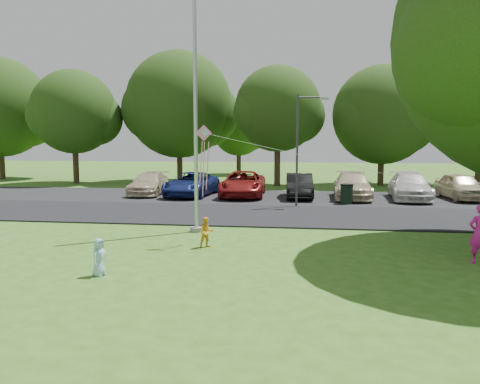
# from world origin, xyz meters

# --- Properties ---
(ground) EXTENTS (120.00, 120.00, 0.00)m
(ground) POSITION_xyz_m (0.00, 0.00, 0.00)
(ground) COLOR #33661A
(ground) RESTS_ON ground
(park_road) EXTENTS (60.00, 6.00, 0.06)m
(park_road) POSITION_xyz_m (0.00, 9.00, 0.03)
(park_road) COLOR black
(park_road) RESTS_ON ground
(parking_strip) EXTENTS (42.00, 7.00, 0.06)m
(parking_strip) POSITION_xyz_m (0.00, 15.50, 0.03)
(parking_strip) COLOR black
(parking_strip) RESTS_ON ground
(flagpole) EXTENTS (0.50, 0.50, 10.00)m
(flagpole) POSITION_xyz_m (-3.50, 5.00, 4.17)
(flagpole) COLOR #B7BABF
(flagpole) RESTS_ON ground
(street_lamp) EXTENTS (1.56, 0.39, 5.57)m
(street_lamp) POSITION_xyz_m (0.24, 11.89, 3.35)
(street_lamp) COLOR #3F3F44
(street_lamp) RESTS_ON ground
(trash_can) EXTENTS (0.69, 0.69, 1.09)m
(trash_can) POSITION_xyz_m (2.59, 13.00, 0.55)
(trash_can) COLOR black
(trash_can) RESTS_ON ground
(tree_row) EXTENTS (64.35, 11.94, 10.88)m
(tree_row) POSITION_xyz_m (1.59, 24.23, 5.71)
(tree_row) COLOR #332316
(tree_row) RESTS_ON ground
(horizon_trees) EXTENTS (77.46, 7.20, 7.02)m
(horizon_trees) POSITION_xyz_m (4.06, 33.88, 4.30)
(horizon_trees) COLOR #332316
(horizon_trees) RESTS_ON ground
(parked_cars) EXTENTS (20.08, 5.45, 1.48)m
(parked_cars) POSITION_xyz_m (-0.18, 15.44, 0.78)
(parked_cars) COLOR #C6B793
(parked_cars) RESTS_ON ground
(woman) EXTENTS (0.65, 0.48, 1.64)m
(woman) POSITION_xyz_m (5.14, 1.69, 0.82)
(woman) COLOR #D31C95
(woman) RESTS_ON ground
(child_yellow) EXTENTS (0.59, 0.55, 0.96)m
(child_yellow) POSITION_xyz_m (-2.61, 2.53, 0.48)
(child_yellow) COLOR #F7AA27
(child_yellow) RESTS_ON ground
(child_blue) EXTENTS (0.37, 0.51, 0.95)m
(child_blue) POSITION_xyz_m (-4.61, -0.85, 0.47)
(child_blue) COLOR #96C8E6
(child_blue) RESTS_ON ground
(kite) EXTENTS (8.18, 1.58, 2.29)m
(kite) POSITION_xyz_m (-2.46, 2.98, 3.07)
(kite) COLOR pink
(kite) RESTS_ON ground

